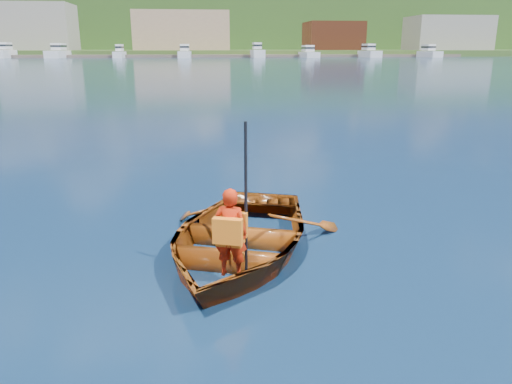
% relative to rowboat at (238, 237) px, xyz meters
% --- Properties ---
extents(ground, '(600.00, 600.00, 0.00)m').
position_rel_rowboat_xyz_m(ground, '(-1.30, -0.50, -0.23)').
color(ground, '#152942').
rests_on(ground, ground).
extents(rowboat, '(3.67, 4.34, 0.76)m').
position_rel_rowboat_xyz_m(rowboat, '(0.00, 0.00, 0.00)').
color(rowboat, brown).
rests_on(rowboat, ground).
extents(child_paddler, '(0.45, 0.42, 1.81)m').
position_rel_rowboat_xyz_m(child_paddler, '(-0.14, -0.90, 0.42)').
color(child_paddler, red).
rests_on(child_paddler, ground).
extents(shoreline, '(400.00, 140.00, 22.00)m').
position_rel_rowboat_xyz_m(shoreline, '(-1.30, 236.11, 10.09)').
color(shoreline, '#3D5D2B').
rests_on(shoreline, ground).
extents(dock, '(159.99, 12.28, 0.80)m').
position_rel_rowboat_xyz_m(dock, '(4.40, 147.50, 0.17)').
color(dock, brown).
rests_on(dock, ground).
extents(waterfront_buildings, '(202.00, 16.00, 14.00)m').
position_rel_rowboat_xyz_m(waterfront_buildings, '(-9.03, 164.50, 7.51)').
color(waterfront_buildings, maroon).
rests_on(waterfront_buildings, ground).
extents(marina_yachts, '(141.69, 13.93, 4.44)m').
position_rel_rowboat_xyz_m(marina_yachts, '(-1.43, 142.83, 1.16)').
color(marina_yachts, silver).
rests_on(marina_yachts, ground).
extents(hillside_trees, '(290.87, 85.95, 25.09)m').
position_rel_rowboat_xyz_m(hillside_trees, '(-31.78, 229.84, 16.26)').
color(hillside_trees, '#382314').
rests_on(hillside_trees, ground).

